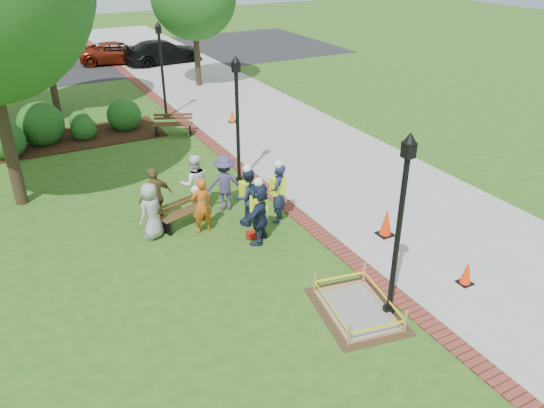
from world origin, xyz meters
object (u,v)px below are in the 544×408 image
wet_concrete_pad (357,303)px  cone_front (467,273)px  hivis_worker_b (278,192)px  hivis_worker_c (248,195)px  lamp_near (401,215)px  bench_near (183,218)px  hivis_worker_a (259,211)px

wet_concrete_pad → cone_front: size_ratio=3.85×
cone_front → hivis_worker_b: size_ratio=0.34×
cone_front → hivis_worker_c: (-3.34, 5.20, 0.61)m
wet_concrete_pad → hivis_worker_b: (0.46, 4.56, 0.72)m
wet_concrete_pad → cone_front: (2.94, -0.39, 0.09)m
lamp_near → hivis_worker_b: lamp_near is taller
wet_concrete_pad → bench_near: 5.98m
hivis_worker_a → hivis_worker_b: hivis_worker_b is taller
wet_concrete_pad → hivis_worker_c: bearing=94.7°
hivis_worker_a → hivis_worker_c: size_ratio=1.02×
wet_concrete_pad → lamp_near: (0.64, -0.34, 2.25)m
bench_near → lamp_near: size_ratio=0.34×
bench_near → hivis_worker_c: 2.02m
hivis_worker_a → hivis_worker_b: size_ratio=0.99×
hivis_worker_b → bench_near: bearing=158.2°
wet_concrete_pad → cone_front: 2.97m
cone_front → hivis_worker_b: bearing=116.7°
lamp_near → hivis_worker_c: size_ratio=2.27×
bench_near → cone_front: (5.08, -5.98, 0.08)m
wet_concrete_pad → hivis_worker_b: size_ratio=1.32×
wet_concrete_pad → hivis_worker_a: 3.89m
hivis_worker_a → hivis_worker_c: (0.16, 1.03, -0.02)m
bench_near → hivis_worker_a: bearing=-49.0°
bench_near → hivis_worker_b: size_ratio=0.76×
hivis_worker_a → wet_concrete_pad: bearing=-81.6°
cone_front → hivis_worker_a: size_ratio=0.35×
hivis_worker_b → hivis_worker_c: (-0.86, 0.25, -0.03)m
hivis_worker_b → hivis_worker_c: bearing=163.5°
bench_near → hivis_worker_a: (1.57, -1.81, 0.71)m
bench_near → hivis_worker_b: hivis_worker_b is taller
wet_concrete_pad → hivis_worker_a: hivis_worker_a is taller
bench_near → hivis_worker_b: (2.59, -1.03, 0.72)m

